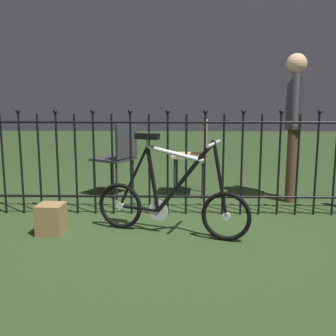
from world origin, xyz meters
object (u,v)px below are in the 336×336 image
bicycle (170,199)px  chair_tan (196,150)px  person_visitor (294,114)px  chair_charcoal (119,153)px  display_crate (51,219)px

bicycle → chair_tan: (0.29, 1.41, 0.24)m
chair_tan → person_visitor: person_visitor is taller
bicycle → person_visitor: person_visitor is taller
bicycle → chair_tan: chair_tan is taller
bicycle → person_visitor: bearing=41.4°
bicycle → chair_charcoal: size_ratio=1.52×
bicycle → display_crate: size_ratio=5.04×
chair_charcoal → person_visitor: size_ratio=0.53×
bicycle → person_visitor: size_ratio=0.81×
display_crate → chair_tan: bearing=46.8°
chair_charcoal → bicycle: bearing=-65.2°
chair_tan → display_crate: 1.99m
bicycle → chair_charcoal: bearing=114.8°
bicycle → chair_tan: 1.46m
person_visitor → bicycle: bearing=-138.6°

